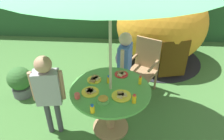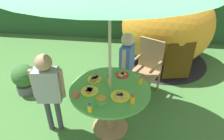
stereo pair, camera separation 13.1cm
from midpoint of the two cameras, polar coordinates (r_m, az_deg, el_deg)
ground_plane at (r=3.35m, az=0.70°, el=-15.46°), size 10.00×10.00×0.02m
hedge_backdrop at (r=6.09m, az=5.01°, el=18.04°), size 9.00×0.70×1.94m
garden_table at (r=2.96m, az=0.77°, el=-8.09°), size 1.10×1.10×0.75m
wooden_chair at (r=3.80m, az=10.57°, el=1.26°), size 0.62×0.62×1.01m
dome_tent at (r=4.79m, az=15.59°, el=11.49°), size 2.39×2.39×1.73m
potted_plant at (r=4.12m, az=-21.99°, el=-2.15°), size 0.42×0.42×0.57m
child_in_blue_shirt at (r=3.45m, az=5.23°, el=3.09°), size 0.24×0.41×1.24m
child_in_grey_shirt at (r=2.89m, az=-15.85°, el=-4.08°), size 0.43×0.23×1.28m
snack_bowl at (r=2.60m, az=-1.45°, el=-8.05°), size 0.15×0.15×0.08m
plate_near_left at (r=3.10m, az=3.99°, el=-1.19°), size 0.20×0.20×0.03m
plate_near_right at (r=2.78m, az=-4.80°, el=-5.67°), size 0.23×0.23×0.03m
plate_far_left at (r=2.70m, az=3.68°, el=-7.08°), size 0.25×0.25×0.03m
plate_front_edge at (r=3.00m, az=-3.46°, el=-2.38°), size 0.20×0.20×0.03m
juice_bottle_far_right at (r=2.90m, az=9.01°, el=-3.05°), size 0.05×0.05×0.13m
juice_bottle_center_front at (r=2.58m, az=7.08°, el=-8.06°), size 0.05×0.05×0.12m
juice_bottle_center_back at (r=2.47m, az=-4.55°, el=-10.35°), size 0.05×0.05×0.11m
juice_bottle_mid_left at (r=2.91m, az=0.36°, el=-2.60°), size 0.04×0.04×0.12m
cup_near at (r=2.71m, az=-8.39°, el=-6.70°), size 0.07×0.07×0.07m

